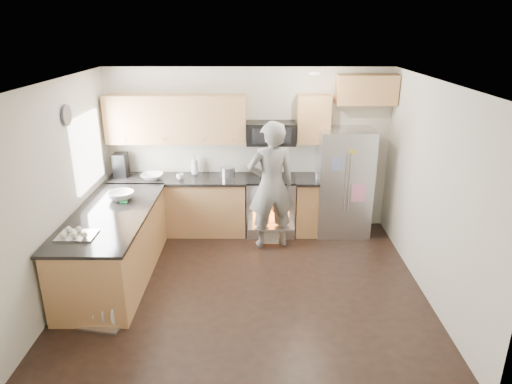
{
  "coord_description": "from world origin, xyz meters",
  "views": [
    {
      "loc": [
        0.14,
        -5.15,
        3.2
      ],
      "look_at": [
        0.12,
        0.5,
        1.12
      ],
      "focal_mm": 32.0,
      "sensor_mm": 36.0,
      "label": 1
    }
  ],
  "objects_px": {
    "person": "(271,185)",
    "dish_rack": "(104,317)",
    "stove_range": "(271,192)",
    "refrigerator": "(343,182)"
  },
  "relations": [
    {
      "from": "person",
      "to": "dish_rack",
      "type": "bearing_deg",
      "value": 32.53
    },
    {
      "from": "refrigerator",
      "to": "dish_rack",
      "type": "xyz_separation_m",
      "value": [
        -3.1,
        -2.49,
        -0.77
      ]
    },
    {
      "from": "person",
      "to": "dish_rack",
      "type": "height_order",
      "value": "person"
    },
    {
      "from": "person",
      "to": "stove_range",
      "type": "bearing_deg",
      "value": -104.0
    },
    {
      "from": "stove_range",
      "to": "person",
      "type": "relative_size",
      "value": 0.92
    },
    {
      "from": "person",
      "to": "dish_rack",
      "type": "xyz_separation_m",
      "value": [
        -1.94,
        -1.99,
        -0.89
      ]
    },
    {
      "from": "stove_range",
      "to": "person",
      "type": "height_order",
      "value": "person"
    },
    {
      "from": "refrigerator",
      "to": "person",
      "type": "distance_m",
      "value": 1.27
    },
    {
      "from": "stove_range",
      "to": "dish_rack",
      "type": "relative_size",
      "value": 3.41
    },
    {
      "from": "stove_range",
      "to": "person",
      "type": "distance_m",
      "value": 0.57
    }
  ]
}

